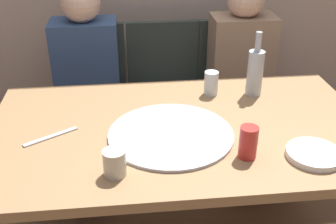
% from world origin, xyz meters
% --- Properties ---
extents(dining_table, '(1.56, 0.90, 0.75)m').
position_xyz_m(dining_table, '(0.00, 0.00, 0.67)').
color(dining_table, '#99754C').
rests_on(dining_table, ground_plane).
extents(pizza_tray, '(0.49, 0.49, 0.01)m').
position_xyz_m(pizza_tray, '(-0.05, -0.06, 0.75)').
color(pizza_tray, '#ADADB2').
rests_on(pizza_tray, dining_table).
extents(wine_bottle, '(0.07, 0.07, 0.30)m').
position_xyz_m(wine_bottle, '(0.38, 0.26, 0.86)').
color(wine_bottle, '#B2BCC1').
rests_on(wine_bottle, dining_table).
extents(tumbler_near, '(0.07, 0.07, 0.11)m').
position_xyz_m(tumbler_near, '(0.18, 0.28, 0.80)').
color(tumbler_near, silver).
rests_on(tumbler_near, dining_table).
extents(tumbler_far, '(0.08, 0.08, 0.09)m').
position_xyz_m(tumbler_far, '(-0.26, -0.29, 0.79)').
color(tumbler_far, beige).
rests_on(tumbler_far, dining_table).
extents(soda_can, '(0.07, 0.07, 0.12)m').
position_xyz_m(soda_can, '(0.21, -0.24, 0.81)').
color(soda_can, red).
rests_on(soda_can, dining_table).
extents(plate_stack, '(0.20, 0.20, 0.02)m').
position_xyz_m(plate_stack, '(0.45, -0.27, 0.76)').
color(plate_stack, white).
rests_on(plate_stack, dining_table).
extents(table_knife, '(0.20, 0.13, 0.01)m').
position_xyz_m(table_knife, '(-0.51, -0.03, 0.75)').
color(table_knife, '#B7B7BC').
rests_on(table_knife, dining_table).
extents(chair_left, '(0.44, 0.44, 0.90)m').
position_xyz_m(chair_left, '(-0.43, 0.85, 0.51)').
color(chair_left, '#2D3833').
rests_on(chair_left, ground_plane).
extents(chair_middle, '(0.44, 0.44, 0.90)m').
position_xyz_m(chair_middle, '(0.02, 0.85, 0.51)').
color(chair_middle, '#2D3833').
rests_on(chair_middle, ground_plane).
extents(chair_right, '(0.44, 0.44, 0.90)m').
position_xyz_m(chair_right, '(0.46, 0.85, 0.51)').
color(chair_right, '#2D3833').
rests_on(chair_right, ground_plane).
extents(guest_in_sweater, '(0.36, 0.56, 1.17)m').
position_xyz_m(guest_in_sweater, '(-0.43, 0.70, 0.64)').
color(guest_in_sweater, navy).
rests_on(guest_in_sweater, ground_plane).
extents(guest_in_beanie, '(0.36, 0.56, 1.17)m').
position_xyz_m(guest_in_beanie, '(0.46, 0.70, 0.64)').
color(guest_in_beanie, '#937A60').
rests_on(guest_in_beanie, ground_plane).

